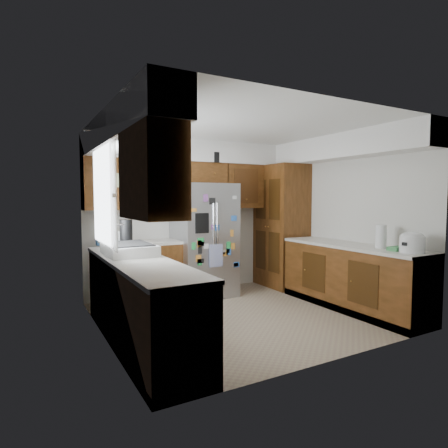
% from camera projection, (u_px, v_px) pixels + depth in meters
% --- Properties ---
extents(floor, '(3.60, 3.60, 0.00)m').
position_uv_depth(floor, '(244.00, 315.00, 5.01)').
color(floor, tan).
rests_on(floor, ground).
extents(room_shell, '(3.64, 3.24, 2.52)m').
position_uv_depth(room_shell, '(224.00, 180.00, 5.15)').
color(room_shell, beige).
rests_on(room_shell, ground).
extents(left_counter_run, '(1.36, 3.20, 0.92)m').
position_uv_depth(left_counter_run, '(144.00, 297.00, 4.35)').
color(left_counter_run, '#3F260C').
rests_on(left_counter_run, ground).
extents(right_counter_run, '(0.63, 2.25, 0.92)m').
position_uv_depth(right_counter_run, '(352.00, 279.00, 5.29)').
color(right_counter_run, '#3F260C').
rests_on(right_counter_run, ground).
extents(pantry, '(0.60, 0.90, 2.15)m').
position_uv_depth(pantry, '(281.00, 226.00, 6.67)').
color(pantry, '#3F260C').
rests_on(pantry, ground).
extents(fridge, '(0.90, 0.79, 1.80)m').
position_uv_depth(fridge, '(204.00, 240.00, 6.00)').
color(fridge, '#A2A2A7').
rests_on(fridge, ground).
extents(bridge_cabinet, '(0.96, 0.34, 0.35)m').
position_uv_depth(bridge_cabinet, '(198.00, 173.00, 6.12)').
color(bridge_cabinet, '#3F260C').
rests_on(bridge_cabinet, fridge).
extents(fridge_top_items, '(0.74, 0.34, 0.25)m').
position_uv_depth(fridge_top_items, '(202.00, 155.00, 6.08)').
color(fridge_top_items, '#212CBB').
rests_on(fridge_top_items, bridge_cabinet).
extents(sink_assembly, '(0.52, 0.70, 0.37)m').
position_uv_depth(sink_assembly, '(129.00, 249.00, 4.30)').
color(sink_assembly, white).
rests_on(sink_assembly, left_counter_run).
extents(left_counter_clutter, '(0.39, 0.95, 0.38)m').
position_uv_depth(left_counter_clutter, '(119.00, 237.00, 4.98)').
color(left_counter_clutter, black).
rests_on(left_counter_clutter, left_counter_run).
extents(rice_cooker, '(0.29, 0.28, 0.25)m').
position_uv_depth(rice_cooker, '(412.00, 242.00, 4.46)').
color(rice_cooker, white).
rests_on(rice_cooker, right_counter_run).
extents(paper_towel, '(0.14, 0.14, 0.30)m').
position_uv_depth(paper_towel, '(381.00, 237.00, 4.87)').
color(paper_towel, white).
rests_on(paper_towel, right_counter_run).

